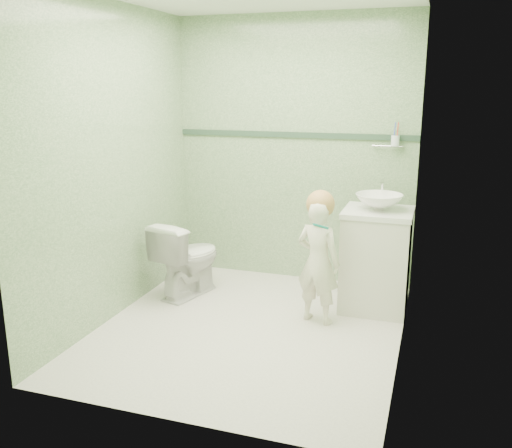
% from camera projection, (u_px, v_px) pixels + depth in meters
% --- Properties ---
extents(ground, '(2.50, 2.50, 0.00)m').
position_uv_depth(ground, '(250.00, 328.00, 4.19)').
color(ground, beige).
rests_on(ground, ground).
extents(room_shell, '(2.50, 2.54, 2.40)m').
position_uv_depth(room_shell, '(249.00, 171.00, 3.89)').
color(room_shell, gray).
rests_on(room_shell, ground).
extents(trim_stripe, '(2.20, 0.02, 0.05)m').
position_uv_depth(trim_stripe, '(294.00, 135.00, 4.99)').
color(trim_stripe, '#2F4938').
rests_on(trim_stripe, room_shell).
extents(vanity, '(0.52, 0.50, 0.80)m').
position_uv_depth(vanity, '(376.00, 262.00, 4.48)').
color(vanity, silver).
rests_on(vanity, ground).
extents(counter, '(0.54, 0.52, 0.04)m').
position_uv_depth(counter, '(378.00, 212.00, 4.38)').
color(counter, white).
rests_on(counter, vanity).
extents(basin, '(0.37, 0.37, 0.13)m').
position_uv_depth(basin, '(379.00, 202.00, 4.36)').
color(basin, white).
rests_on(basin, counter).
extents(faucet, '(0.03, 0.13, 0.18)m').
position_uv_depth(faucet, '(382.00, 188.00, 4.51)').
color(faucet, silver).
rests_on(faucet, counter).
extents(cup_holder, '(0.26, 0.07, 0.21)m').
position_uv_depth(cup_holder, '(394.00, 141.00, 4.68)').
color(cup_holder, silver).
rests_on(cup_holder, room_shell).
extents(toilet, '(0.53, 0.73, 0.66)m').
position_uv_depth(toilet, '(188.00, 258.00, 4.80)').
color(toilet, white).
rests_on(toilet, ground).
extents(toddler, '(0.40, 0.32, 0.96)m').
position_uv_depth(toddler, '(318.00, 262.00, 4.20)').
color(toddler, silver).
rests_on(toddler, ground).
extents(hair_cap, '(0.21, 0.21, 0.21)m').
position_uv_depth(hair_cap, '(320.00, 204.00, 4.12)').
color(hair_cap, tan).
rests_on(hair_cap, toddler).
extents(teal_toothbrush, '(0.11, 0.14, 0.08)m').
position_uv_depth(teal_toothbrush, '(320.00, 226.00, 3.98)').
color(teal_toothbrush, '#13827C').
rests_on(teal_toothbrush, toddler).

